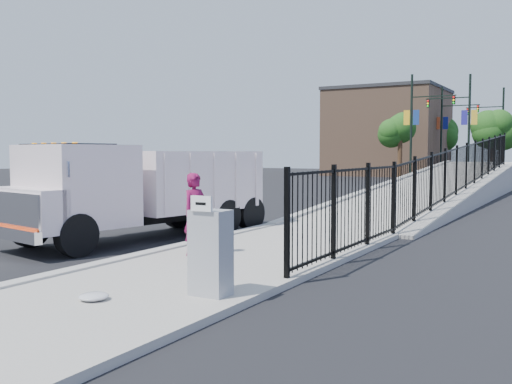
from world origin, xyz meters
The scene contains 18 objects.
ground centered at (0.00, 0.00, 0.00)m, with size 120.00×120.00×0.00m, color black.
sidewalk centered at (1.93, -2.00, 0.06)m, with size 3.55×12.00×0.12m, color #9E998E.
curb centered at (0.00, -2.00, 0.08)m, with size 0.30×12.00×0.16m, color #ADAAA3.
ramp centered at (2.12, 16.00, 0.00)m, with size 3.95×24.00×1.70m, color #9E998E.
iron_fence centered at (3.55, 12.00, 0.90)m, with size 0.10×28.00×1.80m, color black.
truck centered at (-1.96, 0.61, 1.36)m, with size 3.46×7.34×2.42m.
worker centered at (0.98, -1.03, 0.95)m, with size 0.61×0.40×1.67m, color maroon.
utility_cabinet centered at (3.10, -3.56, 0.75)m, with size 0.55×0.40×1.25m, color gray.
arrow_sign centered at (3.10, -3.78, 1.48)m, with size 0.35×0.04×0.22m, color white.
debris centered at (1.84, -4.63, 0.17)m, with size 0.42×0.42×0.11m, color silver.
light_pole_0 centered at (-3.41, 32.59, 4.36)m, with size 3.77×0.22×8.00m.
light_pole_1 centered at (-0.25, 34.63, 4.36)m, with size 3.77×0.22×8.00m.
light_pole_2 centered at (-3.28, 42.16, 4.36)m, with size 3.78×0.22×8.00m.
light_pole_3 centered at (0.79, 45.34, 4.36)m, with size 3.77×0.22×8.00m.
tree_0 centered at (-5.25, 35.11, 3.93)m, with size 2.45×2.45×5.22m.
tree_1 centered at (0.80, 41.03, 3.95)m, with size 2.74×2.74×5.37m.
tree_2 centered at (-4.90, 48.45, 3.97)m, with size 3.16×3.16×5.58m.
building centered at (-9.00, 44.00, 4.00)m, with size 10.00×10.00×8.00m, color #8C664C.
Camera 1 is at (7.80, -10.33, 2.21)m, focal length 40.00 mm.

